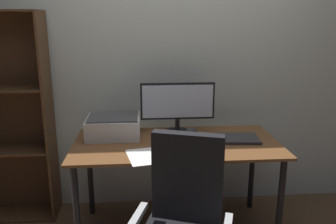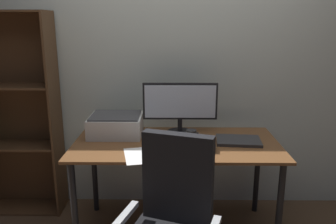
% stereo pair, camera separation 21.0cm
% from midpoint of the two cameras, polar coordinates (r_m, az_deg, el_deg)
% --- Properties ---
extents(back_wall, '(6.40, 0.10, 2.60)m').
position_cam_midpoint_polar(back_wall, '(2.93, -1.68, 8.97)').
color(back_wall, beige).
rests_on(back_wall, ground).
extents(desk, '(1.50, 0.74, 0.74)m').
position_cam_midpoint_polar(desk, '(2.56, -0.98, -6.82)').
color(desk, brown).
rests_on(desk, ground).
extents(monitor, '(0.58, 0.20, 0.40)m').
position_cam_midpoint_polar(monitor, '(2.68, -0.64, 1.31)').
color(monitor, black).
rests_on(monitor, desk).
extents(keyboard, '(0.29, 0.12, 0.02)m').
position_cam_midpoint_polar(keyboard, '(2.35, 0.10, -6.33)').
color(keyboard, silver).
rests_on(keyboard, desk).
extents(mouse, '(0.07, 0.11, 0.03)m').
position_cam_midpoint_polar(mouse, '(2.38, 4.98, -5.93)').
color(mouse, black).
rests_on(mouse, desk).
extents(coffee_mug, '(0.09, 0.07, 0.11)m').
position_cam_midpoint_polar(coffee_mug, '(2.48, 1.54, -4.11)').
color(coffee_mug, black).
rests_on(coffee_mug, desk).
extents(laptop, '(0.34, 0.26, 0.02)m').
position_cam_midpoint_polar(laptop, '(2.60, 9.12, -4.40)').
color(laptop, '#2D2D30').
rests_on(laptop, desk).
extents(printer, '(0.40, 0.34, 0.16)m').
position_cam_midpoint_polar(printer, '(2.68, -11.26, -2.36)').
color(printer, silver).
rests_on(printer, desk).
extents(paper_sheet, '(0.27, 0.33, 0.00)m').
position_cam_midpoint_polar(paper_sheet, '(2.28, -6.59, -7.36)').
color(paper_sheet, white).
rests_on(paper_sheet, desk).
extents(bookshelf, '(0.73, 0.28, 1.68)m').
position_cam_midpoint_polar(bookshelf, '(3.10, -27.59, -1.26)').
color(bookshelf, '#4C331E').
rests_on(bookshelf, ground).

